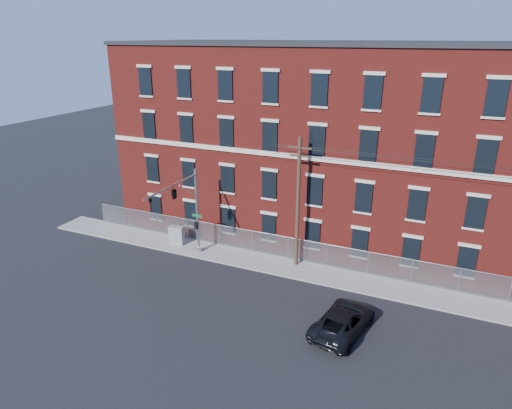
{
  "coord_description": "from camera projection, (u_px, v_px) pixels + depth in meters",
  "views": [
    {
      "loc": [
        11.91,
        -24.35,
        16.76
      ],
      "look_at": [
        -0.66,
        4.0,
        5.19
      ],
      "focal_mm": 31.95,
      "sensor_mm": 36.0,
      "label": 1
    }
  ],
  "objects": [
    {
      "name": "pickup_truck",
      "position": [
        343.0,
        320.0,
        27.21
      ],
      "size": [
        3.43,
        5.77,
        1.5
      ],
      "primitive_type": "imported",
      "rotation": [
        0.0,
        0.0,
        2.96
      ],
      "color": "black",
      "rests_on": "ground"
    },
    {
      "name": "traffic_signal_mast",
      "position": [
        180.0,
        200.0,
        33.5
      ],
      "size": [
        0.9,
        6.75,
        7.0
      ],
      "color": "#9EA0A5",
      "rests_on": "ground"
    },
    {
      "name": "sidewalk",
      "position": [
        432.0,
        297.0,
        30.94
      ],
      "size": [
        65.0,
        3.0,
        0.12
      ],
      "primitive_type": "cube",
      "color": "gray",
      "rests_on": "ground"
    },
    {
      "name": "chain_link_fence",
      "position": [
        435.0,
        275.0,
        31.71
      ],
      "size": [
        59.06,
        0.06,
        1.85
      ],
      "color": "#A5A8AD",
      "rests_on": "ground"
    },
    {
      "name": "ground",
      "position": [
        241.0,
        295.0,
        31.24
      ],
      "size": [
        140.0,
        140.0,
        0.0
      ],
      "primitive_type": "plane",
      "color": "black",
      "rests_on": "ground"
    },
    {
      "name": "utility_cabinet",
      "position": [
        177.0,
        235.0,
        38.43
      ],
      "size": [
        1.31,
        0.78,
        1.54
      ],
      "primitive_type": "cube",
      "rotation": [
        0.0,
        0.0,
        0.14
      ],
      "color": "gray",
      "rests_on": "sidewalk"
    },
    {
      "name": "utility_pole_near",
      "position": [
        298.0,
        201.0,
        33.41
      ],
      "size": [
        1.8,
        0.28,
        10.0
      ],
      "color": "#3E2A1F",
      "rests_on": "ground"
    },
    {
      "name": "mill_building",
      "position": [
        454.0,
        152.0,
        35.77
      ],
      "size": [
        55.3,
        14.32,
        16.3
      ],
      "color": "maroon",
      "rests_on": "ground"
    }
  ]
}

